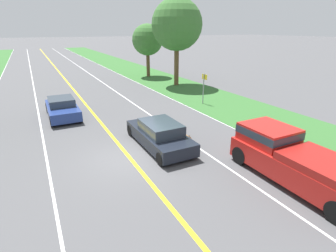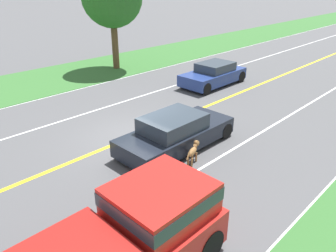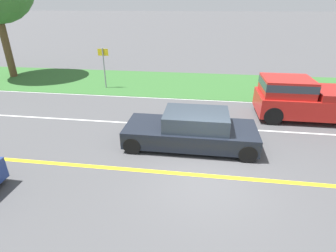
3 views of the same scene
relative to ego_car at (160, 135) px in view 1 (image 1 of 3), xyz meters
The scene contains 13 objects.
ground_plane 2.03m from the ego_car, 163.88° to the right, with size 400.00×400.00×0.00m, color #4C4C4F.
centre_divider_line 2.03m from the ego_car, 163.88° to the right, with size 0.18×160.00×0.01m, color yellow.
lane_edge_line_right 5.21m from the ego_car, ahead, with size 0.14×160.00×0.01m, color white.
lane_dash_same_dir 1.84m from the ego_car, 18.10° to the right, with size 0.10×160.00×0.01m, color white.
lane_dash_oncoming 5.42m from the ego_car, behind, with size 0.10×160.00×0.01m, color white.
grass_verge_right 8.18m from the ego_car, ahead, with size 6.00×160.00×0.03m, color #33662D.
ego_car is the anchor object (origin of this frame).
dog 1.26m from the ego_car, 17.24° to the right, with size 0.44×1.03×0.75m.
pickup_truck 6.26m from the ego_car, 58.25° to the right, with size 2.11×5.52×1.84m.
oncoming_car 8.30m from the ego_car, 117.63° to the left, with size 1.91×4.27×1.32m.
roadside_tree_right_near 16.64m from the ego_car, 57.76° to the left, with size 5.12×5.12×8.66m.
roadside_tree_right_far 21.48m from the ego_car, 68.19° to the left, with size 3.73×3.73×6.32m.
street_sign 8.80m from the ego_car, 40.69° to the left, with size 0.11×0.64×2.42m.
Camera 1 is at (-3.49, -10.69, 5.73)m, focal length 28.00 mm.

